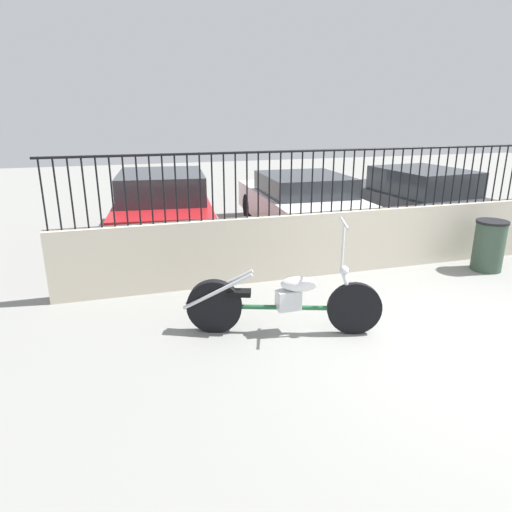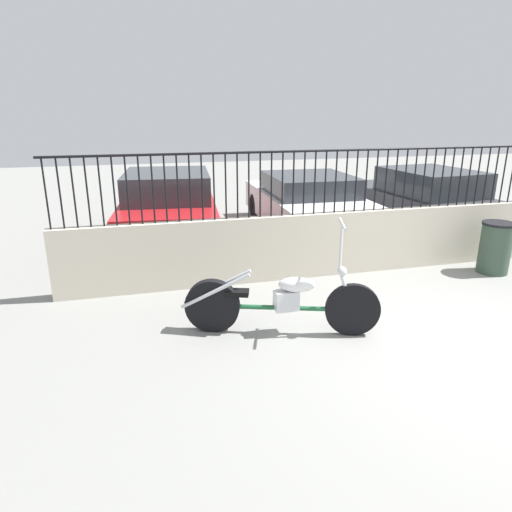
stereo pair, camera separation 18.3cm
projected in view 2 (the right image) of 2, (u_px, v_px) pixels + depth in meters
ground_plane at (475, 351)px, 5.09m from camera, size 40.00×40.00×0.00m
low_wall at (362, 241)px, 7.49m from camera, size 9.55×0.18×1.03m
fence_railing at (367, 172)px, 7.14m from camera, size 9.55×0.04×0.98m
motorcycle_green at (271, 302)px, 5.42m from camera, size 2.28×0.94×1.39m
trash_bin at (495, 248)px, 7.46m from camera, size 0.51×0.51×0.85m
car_red at (169, 205)px, 9.40m from camera, size 2.24×4.36×1.40m
car_white at (307, 202)px, 9.98m from camera, size 2.03×4.14×1.26m
car_dark_grey at (425, 199)px, 10.26m from camera, size 2.09×4.32×1.33m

